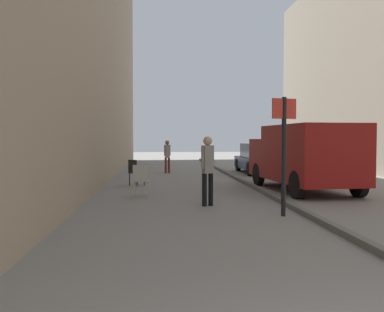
{
  "coord_description": "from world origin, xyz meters",
  "views": [
    {
      "loc": [
        -1.65,
        -1.5,
        1.71
      ],
      "look_at": [
        -0.69,
        10.85,
        1.2
      ],
      "focal_mm": 40.28,
      "sensor_mm": 36.0,
      "label": 1
    }
  ],
  "objects_px": {
    "parked_car": "(260,159)",
    "street_sign_post": "(284,146)",
    "cafe_chair_near_window": "(135,171)",
    "delivery_van": "(304,155)",
    "pedestrian_main_foreground": "(208,166)",
    "pedestrian_mid_block": "(167,154)",
    "cafe_chair_by_doorway": "(141,178)"
  },
  "relations": [
    {
      "from": "pedestrian_mid_block",
      "to": "parked_car",
      "type": "distance_m",
      "value": 4.56
    },
    {
      "from": "pedestrian_mid_block",
      "to": "cafe_chair_near_window",
      "type": "bearing_deg",
      "value": 68.16
    },
    {
      "from": "pedestrian_mid_block",
      "to": "delivery_van",
      "type": "bearing_deg",
      "value": 110.62
    },
    {
      "from": "delivery_van",
      "to": "street_sign_post",
      "type": "bearing_deg",
      "value": -118.33
    },
    {
      "from": "delivery_van",
      "to": "street_sign_post",
      "type": "height_order",
      "value": "street_sign_post"
    },
    {
      "from": "pedestrian_main_foreground",
      "to": "pedestrian_mid_block",
      "type": "height_order",
      "value": "pedestrian_main_foreground"
    },
    {
      "from": "pedestrian_mid_block",
      "to": "parked_car",
      "type": "relative_size",
      "value": 0.38
    },
    {
      "from": "parked_car",
      "to": "cafe_chair_near_window",
      "type": "relative_size",
      "value": 4.47
    },
    {
      "from": "cafe_chair_near_window",
      "to": "cafe_chair_by_doorway",
      "type": "distance_m",
      "value": 2.97
    },
    {
      "from": "pedestrian_mid_block",
      "to": "pedestrian_main_foreground",
      "type": "bearing_deg",
      "value": 85.37
    },
    {
      "from": "pedestrian_mid_block",
      "to": "parked_car",
      "type": "bearing_deg",
      "value": 166.17
    },
    {
      "from": "parked_car",
      "to": "street_sign_post",
      "type": "xyz_separation_m",
      "value": [
        -2.23,
        -11.53,
        0.83
      ]
    },
    {
      "from": "pedestrian_main_foreground",
      "to": "pedestrian_mid_block",
      "type": "relative_size",
      "value": 1.09
    },
    {
      "from": "delivery_van",
      "to": "cafe_chair_near_window",
      "type": "bearing_deg",
      "value": 157.06
    },
    {
      "from": "delivery_van",
      "to": "street_sign_post",
      "type": "xyz_separation_m",
      "value": [
        -1.97,
        -4.42,
        0.39
      ]
    },
    {
      "from": "pedestrian_main_foreground",
      "to": "cafe_chair_by_doorway",
      "type": "distance_m",
      "value": 2.53
    },
    {
      "from": "pedestrian_main_foreground",
      "to": "pedestrian_mid_block",
      "type": "distance_m",
      "value": 10.38
    },
    {
      "from": "pedestrian_main_foreground",
      "to": "cafe_chair_near_window",
      "type": "height_order",
      "value": "pedestrian_main_foreground"
    },
    {
      "from": "delivery_van",
      "to": "street_sign_post",
      "type": "relative_size",
      "value": 2.04
    },
    {
      "from": "cafe_chair_near_window",
      "to": "cafe_chair_by_doorway",
      "type": "relative_size",
      "value": 1.0
    },
    {
      "from": "pedestrian_mid_block",
      "to": "cafe_chair_near_window",
      "type": "distance_m",
      "value": 5.77
    },
    {
      "from": "street_sign_post",
      "to": "cafe_chair_by_doorway",
      "type": "height_order",
      "value": "street_sign_post"
    },
    {
      "from": "pedestrian_mid_block",
      "to": "delivery_van",
      "type": "xyz_separation_m",
      "value": [
        4.27,
        -7.48,
        0.23
      ]
    },
    {
      "from": "delivery_van",
      "to": "parked_car",
      "type": "distance_m",
      "value": 7.13
    },
    {
      "from": "cafe_chair_near_window",
      "to": "street_sign_post",
      "type": "bearing_deg",
      "value": -12.62
    },
    {
      "from": "pedestrian_main_foreground",
      "to": "parked_car",
      "type": "distance_m",
      "value": 10.65
    },
    {
      "from": "cafe_chair_by_doorway",
      "to": "pedestrian_mid_block",
      "type": "bearing_deg",
      "value": 87.82
    },
    {
      "from": "delivery_van",
      "to": "cafe_chair_near_window",
      "type": "xyz_separation_m",
      "value": [
        -5.54,
        1.87,
        -0.61
      ]
    },
    {
      "from": "pedestrian_main_foreground",
      "to": "parked_car",
      "type": "relative_size",
      "value": 0.42
    },
    {
      "from": "parked_car",
      "to": "street_sign_post",
      "type": "bearing_deg",
      "value": -100.95
    },
    {
      "from": "parked_car",
      "to": "cafe_chair_near_window",
      "type": "distance_m",
      "value": 7.83
    },
    {
      "from": "parked_car",
      "to": "pedestrian_main_foreground",
      "type": "bearing_deg",
      "value": -110.48
    }
  ]
}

